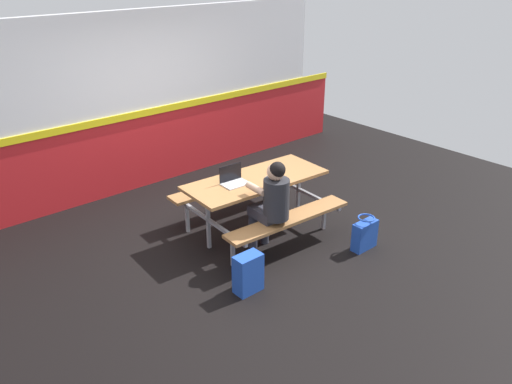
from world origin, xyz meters
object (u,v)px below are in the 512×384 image
student_nearer (272,200)px  backpack_dark (248,273)px  tote_bag_bright (365,234)px  picnic_table_main (256,190)px  laptop_silver (234,180)px

student_nearer → backpack_dark: (-0.71, -0.40, -0.49)m
student_nearer → tote_bag_bright: student_nearer is taller
picnic_table_main → backpack_dark: 1.38m
picnic_table_main → backpack_dark: (-0.93, -0.95, -0.36)m
laptop_silver → tote_bag_bright: laptop_silver is taller
student_nearer → laptop_silver: size_ratio=3.63×
backpack_dark → tote_bag_bright: backpack_dark is taller
picnic_table_main → laptop_silver: 0.38m
laptop_silver → backpack_dark: laptop_silver is taller
picnic_table_main → backpack_dark: bearing=-134.6°
student_nearer → backpack_dark: bearing=-150.3°
picnic_table_main → student_nearer: 0.60m
backpack_dark → tote_bag_bright: bearing=-9.0°
tote_bag_bright → backpack_dark: bearing=171.0°
picnic_table_main → laptop_silver: laptop_silver is taller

